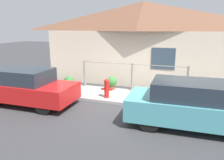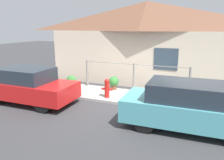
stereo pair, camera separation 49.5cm
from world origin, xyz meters
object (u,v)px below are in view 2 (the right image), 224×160
potted_plant_by_fence (71,81)px  fire_hydrant (107,88)px  car_right (191,106)px  potted_plant_near_hydrant (114,82)px  car_left (28,85)px  potted_plant_corner (185,91)px

potted_plant_by_fence → fire_hydrant: bearing=-17.1°
car_right → fire_hydrant: (-3.35, 1.49, -0.19)m
car_right → potted_plant_by_fence: 5.92m
potted_plant_near_hydrant → potted_plant_by_fence: 2.04m
car_right → potted_plant_by_fence: bearing=157.1°
car_left → fire_hydrant: 3.14m
potted_plant_corner → fire_hydrant: bearing=-163.6°
fire_hydrant → car_right: bearing=-24.0°
car_left → potted_plant_near_hydrant: car_left is taller
car_left → potted_plant_near_hydrant: size_ratio=6.17×
potted_plant_corner → potted_plant_near_hydrant: bearing=173.7°
car_right → potted_plant_near_hydrant: car_right is taller
car_left → car_right: size_ratio=0.93×
fire_hydrant → potted_plant_near_hydrant: (-0.20, 1.24, -0.07)m
car_left → potted_plant_by_fence: bearing=73.5°
car_left → potted_plant_by_fence: car_left is taller
car_left → potted_plant_near_hydrant: 3.75m
car_right → potted_plant_corner: 2.41m
fire_hydrant → potted_plant_by_fence: fire_hydrant is taller
car_left → fire_hydrant: (2.76, 1.49, -0.18)m
car_left → car_right: (6.10, -0.00, 0.00)m
car_left → potted_plant_corner: car_left is taller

